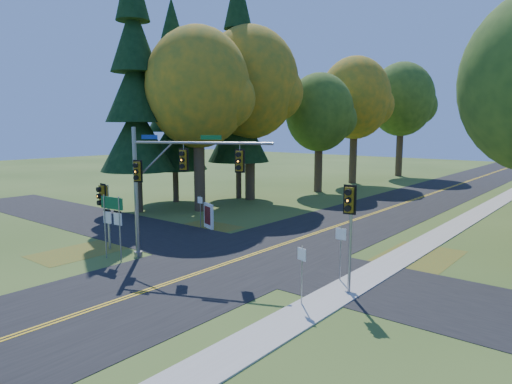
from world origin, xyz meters
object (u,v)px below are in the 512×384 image
Objects in this scene: east_signal_pole at (350,212)px; info_kiosk at (209,216)px; route_sign_cluster at (112,215)px; traffic_mast at (168,176)px.

east_signal_pole reaches higher than info_kiosk.
route_sign_cluster is at bearing -175.14° from east_signal_pole.
route_sign_cluster is at bearing -59.04° from info_kiosk.
east_signal_pole is at bearing 8.56° from route_sign_cluster.
route_sign_cluster is 8.34m from info_kiosk.
info_kiosk is (-3.57, 6.30, -3.42)m from traffic_mast.
info_kiosk is at bearing 148.25° from east_signal_pole.
east_signal_pole is 13.94m from info_kiosk.
traffic_mast is 8.01m from info_kiosk.
traffic_mast is at bearing 177.67° from east_signal_pole.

